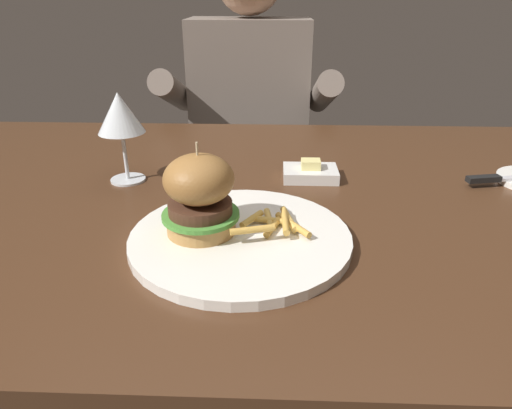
{
  "coord_description": "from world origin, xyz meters",
  "views": [
    {
      "loc": [
        0.03,
        -0.71,
        1.05
      ],
      "look_at": [
        0.01,
        -0.14,
        0.78
      ],
      "focal_mm": 32.0,
      "sensor_mm": 36.0,
      "label": 1
    }
  ],
  "objects_px": {
    "table_knife": "(511,178)",
    "butter_dish": "(310,173)",
    "main_plate": "(241,238)",
    "wine_glass": "(120,115)",
    "burger_sandwich": "(200,195)",
    "diner_person": "(250,154)"
  },
  "relations": [
    {
      "from": "wine_glass",
      "to": "butter_dish",
      "type": "xyz_separation_m",
      "value": [
        0.33,
        0.02,
        -0.11
      ]
    },
    {
      "from": "main_plate",
      "to": "wine_glass",
      "type": "relative_size",
      "value": 1.89
    },
    {
      "from": "butter_dish",
      "to": "main_plate",
      "type": "bearing_deg",
      "value": -114.96
    },
    {
      "from": "main_plate",
      "to": "burger_sandwich",
      "type": "distance_m",
      "value": 0.08
    },
    {
      "from": "main_plate",
      "to": "wine_glass",
      "type": "distance_m",
      "value": 0.33
    },
    {
      "from": "burger_sandwich",
      "to": "butter_dish",
      "type": "relative_size",
      "value": 1.29
    },
    {
      "from": "burger_sandwich",
      "to": "butter_dish",
      "type": "bearing_deg",
      "value": 54.77
    },
    {
      "from": "wine_glass",
      "to": "diner_person",
      "type": "relative_size",
      "value": 0.14
    },
    {
      "from": "table_knife",
      "to": "butter_dish",
      "type": "bearing_deg",
      "value": 177.32
    },
    {
      "from": "table_knife",
      "to": "wine_glass",
      "type": "bearing_deg",
      "value": -179.56
    },
    {
      "from": "butter_dish",
      "to": "diner_person",
      "type": "relative_size",
      "value": 0.08
    },
    {
      "from": "burger_sandwich",
      "to": "wine_glass",
      "type": "distance_m",
      "value": 0.27
    },
    {
      "from": "main_plate",
      "to": "table_knife",
      "type": "height_order",
      "value": "table_knife"
    },
    {
      "from": "burger_sandwich",
      "to": "table_knife",
      "type": "height_order",
      "value": "burger_sandwich"
    },
    {
      "from": "table_knife",
      "to": "butter_dish",
      "type": "distance_m",
      "value": 0.35
    },
    {
      "from": "wine_glass",
      "to": "diner_person",
      "type": "xyz_separation_m",
      "value": [
        0.19,
        0.67,
        -0.3
      ]
    },
    {
      "from": "diner_person",
      "to": "main_plate",
      "type": "bearing_deg",
      "value": -87.93
    },
    {
      "from": "table_knife",
      "to": "diner_person",
      "type": "xyz_separation_m",
      "value": [
        -0.5,
        0.66,
        -0.19
      ]
    },
    {
      "from": "main_plate",
      "to": "butter_dish",
      "type": "relative_size",
      "value": 3.06
    },
    {
      "from": "main_plate",
      "to": "butter_dish",
      "type": "height_order",
      "value": "butter_dish"
    },
    {
      "from": "wine_glass",
      "to": "butter_dish",
      "type": "distance_m",
      "value": 0.35
    },
    {
      "from": "burger_sandwich",
      "to": "diner_person",
      "type": "distance_m",
      "value": 0.91
    }
  ]
}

